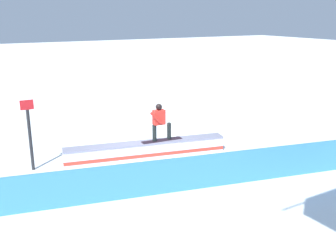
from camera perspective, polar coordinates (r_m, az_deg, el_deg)
name	(u,v)px	position (r m, az deg, el deg)	size (l,w,h in m)	color
ground_plane	(146,157)	(13.64, -3.20, -4.55)	(120.00, 120.00, 0.00)	white
grind_box	(146,150)	(13.55, -3.22, -3.56)	(5.64, 1.67, 0.55)	white
snowboarder	(160,121)	(13.36, -1.23, 0.74)	(1.50, 0.42, 1.33)	black
safety_fence	(193,173)	(11.01, 3.70, -6.92)	(12.56, 0.06, 1.01)	#3B87DE
trail_marker	(30,134)	(12.87, -19.71, -1.05)	(0.40, 0.10, 2.29)	#262628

